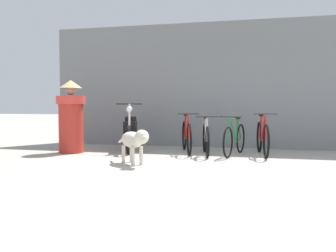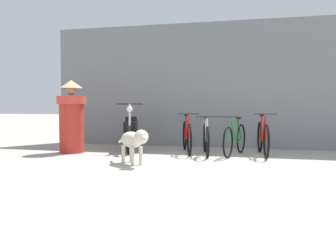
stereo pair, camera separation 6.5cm
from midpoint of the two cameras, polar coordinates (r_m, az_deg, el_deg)
name	(u,v)px [view 1 (the left image)]	position (r m, az deg, el deg)	size (l,w,h in m)	color
ground_plane	(211,168)	(6.73, 5.98, -6.14)	(60.00, 60.00, 0.00)	#9E998E
shop_wall_back	(231,85)	(9.94, 8.95, 5.91)	(9.39, 0.20, 3.13)	slate
bicycle_0	(187,136)	(8.82, 2.50, -1.49)	(0.63, 1.69, 0.89)	black
bicycle_1	(206,139)	(8.45, 5.30, -1.87)	(0.51, 1.58, 0.84)	black
bicycle_2	(235,139)	(8.43, 9.43, -1.87)	(0.46, 1.62, 0.84)	black
bicycle_3	(263,138)	(8.58, 13.34, -1.69)	(0.46, 1.75, 0.90)	black
motorcycle	(130,132)	(9.15, -5.67, -0.83)	(0.69, 1.79, 1.11)	black
stray_dog	(134,140)	(7.10, -5.23, -2.07)	(0.90, 0.91, 0.65)	beige
person_in_robes	(71,117)	(9.04, -14.10, 1.32)	(0.84, 0.84, 1.62)	#B72D23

